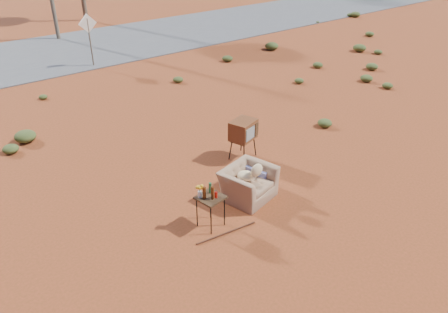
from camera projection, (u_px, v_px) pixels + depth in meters
ground at (255, 207)px, 9.76m from camera, size 140.00×140.00×0.00m
highway at (36, 56)px, 20.00m from camera, size 140.00×7.00×0.04m
armchair at (250, 178)px, 9.95m from camera, size 1.44×1.12×0.99m
tv_unit at (243, 131)px, 11.35m from camera, size 0.80×0.71×1.08m
side_table at (208, 196)px, 8.81m from camera, size 0.58×0.58×1.01m
rusty_bar at (226, 233)px, 8.93m from camera, size 1.38×0.23×0.04m
road_sign at (89, 31)px, 18.04m from camera, size 0.78×0.06×2.19m
scrub_patch at (128, 141)px, 12.25m from camera, size 17.49×8.07×0.33m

